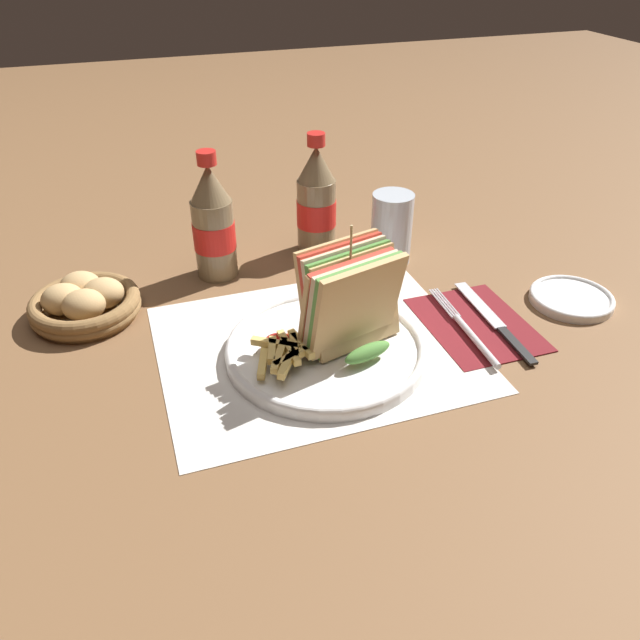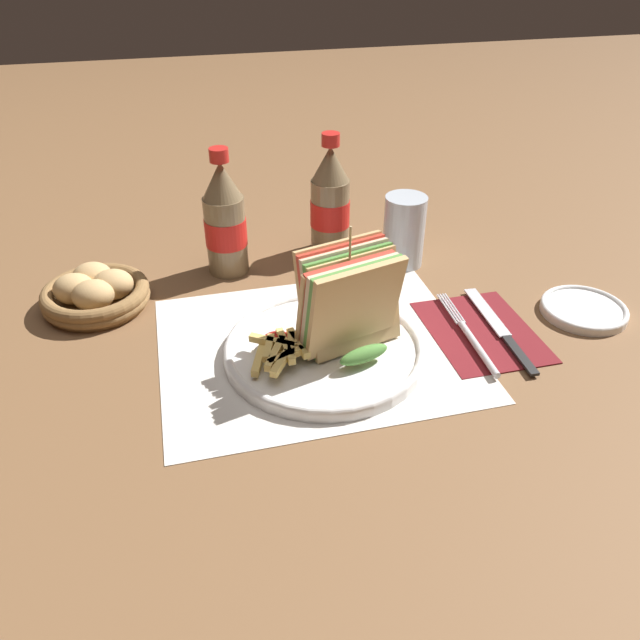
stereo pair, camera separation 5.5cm
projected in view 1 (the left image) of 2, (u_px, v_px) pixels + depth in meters
name	position (u px, v px, depth m)	size (l,w,h in m)	color
ground_plane	(316.00, 357.00, 0.81)	(4.00, 4.00, 0.00)	brown
placemat	(316.00, 347.00, 0.83)	(0.41, 0.34, 0.00)	silver
plate_main	(325.00, 347.00, 0.81)	(0.26, 0.26, 0.02)	white
club_sandwich	(350.00, 301.00, 0.78)	(0.14, 0.12, 0.16)	tan
fries_pile	(283.00, 352.00, 0.77)	(0.08, 0.09, 0.02)	#E5C166
ketchup_blob	(278.00, 341.00, 0.79)	(0.04, 0.03, 0.01)	maroon
napkin	(478.00, 325.00, 0.87)	(0.14, 0.18, 0.00)	maroon
fork	(469.00, 332.00, 0.84)	(0.02, 0.20, 0.01)	silver
knife	(494.00, 321.00, 0.87)	(0.03, 0.21, 0.00)	black
coke_bottle_near	(213.00, 224.00, 0.95)	(0.07, 0.07, 0.20)	#7A6647
coke_bottle_far	(316.00, 202.00, 1.02)	(0.07, 0.07, 0.20)	#7A6647
glass_near	(391.00, 228.00, 1.00)	(0.07, 0.07, 0.12)	silver
bread_basket	(85.00, 303.00, 0.88)	(0.15, 0.15, 0.06)	olive
side_saucer	(571.00, 298.00, 0.92)	(0.12, 0.12, 0.01)	white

